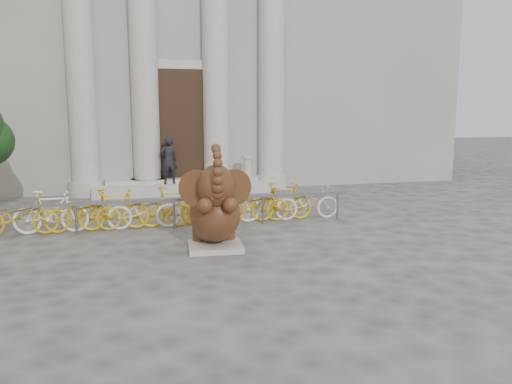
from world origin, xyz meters
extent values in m
plane|color=#474442|center=(0.00, 0.00, 0.00)|extent=(80.00, 80.00, 0.00)
cube|color=gray|center=(0.00, 15.00, 6.00)|extent=(22.00, 10.00, 12.00)
cube|color=black|center=(0.00, 9.92, 2.30)|extent=(2.40, 0.16, 4.00)
cylinder|color=#A8A59E|center=(-3.20, 9.80, 4.00)|extent=(0.90, 0.90, 8.00)
cylinder|color=#A8A59E|center=(-1.20, 9.80, 4.00)|extent=(0.90, 0.90, 8.00)
cylinder|color=#A8A59E|center=(1.20, 9.80, 4.00)|extent=(0.90, 0.90, 8.00)
cylinder|color=#A8A59E|center=(3.20, 9.80, 4.00)|extent=(0.90, 0.90, 8.00)
cube|color=#A8A59E|center=(0.00, 9.40, 0.18)|extent=(6.00, 1.20, 0.36)
cube|color=#A8A59E|center=(-0.22, 2.21, 0.05)|extent=(1.16, 1.06, 0.11)
ellipsoid|color=black|center=(-0.19, 2.45, 0.43)|extent=(0.98, 0.94, 0.69)
ellipsoid|color=black|center=(-0.21, 2.24, 0.73)|extent=(1.15, 1.38, 1.12)
cylinder|color=black|center=(-0.47, 2.62, 0.25)|extent=(0.35, 0.35, 0.28)
cylinder|color=black|center=(0.11, 2.56, 0.25)|extent=(0.35, 0.35, 0.28)
cylinder|color=black|center=(-0.49, 1.83, 0.95)|extent=(0.32, 0.66, 0.43)
cylinder|color=black|center=(-0.02, 1.79, 0.95)|extent=(0.32, 0.66, 0.43)
ellipsoid|color=black|center=(-0.25, 1.85, 1.33)|extent=(0.79, 0.75, 0.86)
cylinder|color=black|center=(-0.60, 2.01, 1.29)|extent=(0.69, 0.34, 0.73)
cylinder|color=black|center=(0.13, 1.95, 1.29)|extent=(0.72, 0.21, 0.73)
cone|color=beige|center=(-0.40, 1.65, 1.16)|extent=(0.12, 0.26, 0.12)
cone|color=beige|center=(-0.14, 1.62, 1.16)|extent=(0.16, 0.26, 0.12)
cube|color=slate|center=(-0.85, 4.21, 0.70)|extent=(8.79, 0.06, 0.06)
cylinder|color=slate|center=(-3.05, 4.21, 0.35)|extent=(0.06, 0.06, 0.70)
cylinder|color=slate|center=(-0.85, 4.21, 0.35)|extent=(0.06, 0.06, 0.70)
cylinder|color=slate|center=(1.35, 4.21, 0.35)|extent=(0.06, 0.06, 0.70)
cylinder|color=slate|center=(3.35, 4.21, 0.35)|extent=(0.06, 0.06, 0.70)
imported|color=gold|center=(-4.30, 4.46, 0.50)|extent=(1.70, 0.50, 1.00)
imported|color=white|center=(-3.61, 4.46, 0.50)|extent=(1.66, 0.47, 1.00)
imported|color=gold|center=(-2.92, 4.46, 0.50)|extent=(1.70, 0.50, 1.00)
imported|color=gold|center=(-2.23, 4.46, 0.50)|extent=(1.66, 0.47, 1.00)
imported|color=white|center=(-1.54, 4.46, 0.50)|extent=(1.70, 0.50, 1.00)
imported|color=gold|center=(-0.85, 4.46, 0.50)|extent=(1.66, 0.47, 1.00)
imported|color=gold|center=(-0.16, 4.46, 0.50)|extent=(1.70, 0.50, 1.00)
imported|color=white|center=(0.53, 4.46, 0.50)|extent=(1.66, 0.47, 1.00)
imported|color=gold|center=(1.22, 4.46, 0.50)|extent=(1.70, 0.50, 1.00)
imported|color=gold|center=(1.91, 4.46, 0.50)|extent=(1.66, 0.47, 1.00)
imported|color=white|center=(2.60, 4.46, 0.50)|extent=(1.70, 0.50, 1.00)
imported|color=black|center=(-0.52, 9.33, 1.16)|extent=(0.64, 0.47, 1.59)
cylinder|color=#A8A59E|center=(2.15, 9.10, 0.42)|extent=(0.38, 0.38, 0.11)
cylinder|color=#A8A59E|center=(2.15, 9.10, 0.79)|extent=(0.27, 0.27, 0.85)
cylinder|color=#A8A59E|center=(2.15, 9.10, 1.24)|extent=(0.38, 0.38, 0.09)
camera|label=1|loc=(-1.92, -7.51, 2.75)|focal=35.00mm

